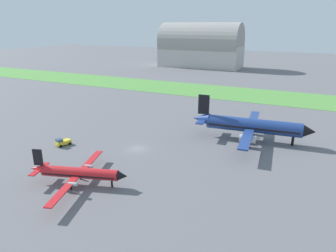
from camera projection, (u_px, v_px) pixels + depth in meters
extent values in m
plane|color=slate|center=(137.00, 149.00, 74.69)|extent=(600.00, 600.00, 0.00)
cube|color=#549342|center=(221.00, 92.00, 136.48)|extent=(360.00, 28.00, 0.08)
cylinder|color=navy|center=(253.00, 126.00, 78.66)|extent=(23.85, 5.83, 3.61)
cone|color=black|center=(309.00, 131.00, 74.39)|extent=(3.60, 3.83, 3.54)
cone|color=navy|center=(201.00, 119.00, 83.00)|extent=(4.88, 3.67, 3.25)
cube|color=black|center=(253.00, 127.00, 78.74)|extent=(22.55, 5.78, 0.51)
cube|color=navy|center=(253.00, 119.00, 86.08)|extent=(3.78, 15.89, 0.36)
cube|color=navy|center=(247.00, 138.00, 72.06)|extent=(3.78, 15.89, 0.36)
cylinder|color=#B7BABF|center=(252.00, 127.00, 83.97)|extent=(4.11, 2.35, 1.98)
cylinder|color=#B7BABF|center=(248.00, 139.00, 74.99)|extent=(4.11, 2.35, 1.98)
cube|color=black|center=(204.00, 104.00, 81.52)|extent=(2.98, 0.71, 5.25)
cube|color=navy|center=(205.00, 117.00, 84.86)|extent=(2.39, 4.76, 0.29)
cube|color=navy|center=(201.00, 121.00, 80.77)|extent=(2.39, 4.76, 0.29)
cylinder|color=black|center=(293.00, 141.00, 76.39)|extent=(0.65, 0.65, 2.30)
cylinder|color=black|center=(247.00, 132.00, 82.65)|extent=(0.65, 0.65, 2.30)
cylinder|color=black|center=(244.00, 139.00, 77.60)|extent=(0.65, 0.65, 2.30)
cylinder|color=red|center=(80.00, 173.00, 57.30)|extent=(14.60, 6.22, 2.03)
cone|color=black|center=(122.00, 176.00, 56.15)|extent=(2.53, 2.50, 1.99)
cone|color=red|center=(37.00, 169.00, 58.43)|extent=(3.26, 2.58, 1.83)
cube|color=black|center=(80.00, 174.00, 57.35)|extent=(13.84, 6.02, 0.28)
cube|color=red|center=(90.00, 162.00, 62.72)|extent=(4.62, 11.12, 0.20)
cube|color=red|center=(64.00, 190.00, 52.22)|extent=(4.62, 11.12, 0.20)
cylinder|color=#B7BABF|center=(89.00, 166.00, 60.75)|extent=(1.75, 1.10, 0.65)
cylinder|color=#B7BABF|center=(73.00, 184.00, 54.03)|extent=(1.75, 1.10, 0.65)
cube|color=black|center=(38.00, 157.00, 57.61)|extent=(1.82, 0.77, 3.25)
cube|color=red|center=(43.00, 166.00, 59.72)|extent=(2.00, 3.08, 0.16)
cube|color=red|center=(35.00, 172.00, 57.05)|extent=(2.00, 3.08, 0.16)
cylinder|color=black|center=(112.00, 184.00, 56.99)|extent=(0.37, 0.37, 1.42)
cylinder|color=black|center=(80.00, 176.00, 59.88)|extent=(0.37, 0.37, 1.42)
cylinder|color=black|center=(71.00, 186.00, 56.10)|extent=(0.37, 0.37, 1.42)
cube|color=yellow|center=(63.00, 142.00, 76.56)|extent=(2.81, 3.98, 0.90)
cube|color=#334C60|center=(59.00, 140.00, 75.61)|extent=(1.83, 1.69, 0.70)
cylinder|color=black|center=(61.00, 146.00, 75.25)|extent=(0.45, 0.74, 0.70)
cylinder|color=black|center=(57.00, 144.00, 76.41)|extent=(0.45, 0.74, 0.70)
cylinder|color=black|center=(70.00, 144.00, 76.99)|extent=(0.45, 0.74, 0.70)
cylinder|color=black|center=(66.00, 142.00, 78.16)|extent=(0.45, 0.74, 0.70)
cube|color=#BCB7B2|center=(200.00, 56.00, 214.50)|extent=(56.22, 23.12, 14.82)
cylinder|color=gray|center=(201.00, 42.00, 211.41)|extent=(55.09, 25.43, 25.43)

